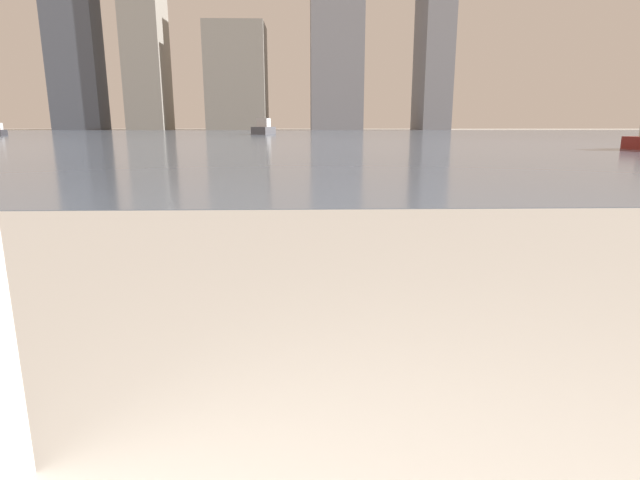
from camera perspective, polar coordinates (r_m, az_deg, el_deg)
harbor_water at (r=61.77m, az=-1.83°, el=11.96°), size 180.00×110.00×0.01m
harbor_boat_2 at (r=62.81m, az=-6.45°, el=12.53°), size 2.68×5.36×1.92m
skyline_tower_2 at (r=119.14m, az=-9.44°, el=17.79°), size 12.95×11.89×22.78m
skyline_tower_3 at (r=119.42m, az=1.86°, el=21.92°), size 11.38×12.98×39.26m
skyline_tower_4 at (r=123.43m, az=13.00°, el=23.35°), size 6.30×13.33×47.85m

